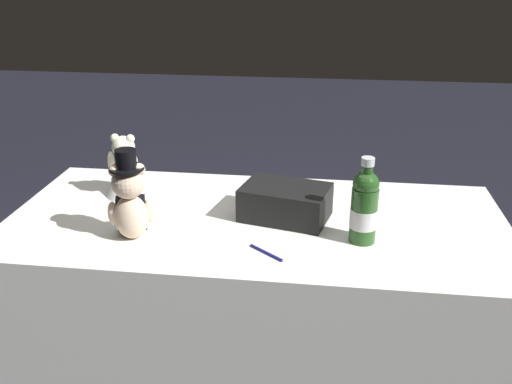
{
  "coord_description": "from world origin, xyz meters",
  "views": [
    {
      "loc": [
        -0.23,
        1.74,
        1.55
      ],
      "look_at": [
        0.0,
        0.0,
        0.81
      ],
      "focal_mm": 39.23,
      "sensor_mm": 36.0,
      "label": 1
    }
  ],
  "objects_px": {
    "teddy_bear_groom": "(130,201)",
    "champagne_bottle": "(364,206)",
    "teddy_bear_bride": "(127,168)",
    "gift_case_black": "(285,202)",
    "signing_pen": "(267,253)"
  },
  "relations": [
    {
      "from": "teddy_bear_groom",
      "to": "champagne_bottle",
      "type": "height_order",
      "value": "teddy_bear_groom"
    },
    {
      "from": "teddy_bear_bride",
      "to": "gift_case_black",
      "type": "bearing_deg",
      "value": 166.83
    },
    {
      "from": "teddy_bear_bride",
      "to": "signing_pen",
      "type": "xyz_separation_m",
      "value": [
        -0.58,
        0.41,
        -0.1
      ]
    },
    {
      "from": "teddy_bear_groom",
      "to": "champagne_bottle",
      "type": "bearing_deg",
      "value": -174.89
    },
    {
      "from": "teddy_bear_bride",
      "to": "signing_pen",
      "type": "relative_size",
      "value": 2.06
    },
    {
      "from": "teddy_bear_groom",
      "to": "signing_pen",
      "type": "height_order",
      "value": "teddy_bear_groom"
    },
    {
      "from": "teddy_bear_groom",
      "to": "gift_case_black",
      "type": "xyz_separation_m",
      "value": [
        -0.48,
        -0.21,
        -0.07
      ]
    },
    {
      "from": "teddy_bear_groom",
      "to": "teddy_bear_bride",
      "type": "xyz_separation_m",
      "value": [
        0.14,
        -0.35,
        -0.02
      ]
    },
    {
      "from": "teddy_bear_groom",
      "to": "teddy_bear_bride",
      "type": "relative_size",
      "value": 1.25
    },
    {
      "from": "teddy_bear_groom",
      "to": "gift_case_black",
      "type": "height_order",
      "value": "teddy_bear_groom"
    },
    {
      "from": "signing_pen",
      "to": "gift_case_black",
      "type": "distance_m",
      "value": 0.28
    },
    {
      "from": "teddy_bear_bride",
      "to": "champagne_bottle",
      "type": "bearing_deg",
      "value": 161.96
    },
    {
      "from": "teddy_bear_groom",
      "to": "gift_case_black",
      "type": "bearing_deg",
      "value": -156.71
    },
    {
      "from": "teddy_bear_groom",
      "to": "teddy_bear_bride",
      "type": "bearing_deg",
      "value": -68.79
    },
    {
      "from": "teddy_bear_bride",
      "to": "signing_pen",
      "type": "height_order",
      "value": "teddy_bear_bride"
    }
  ]
}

